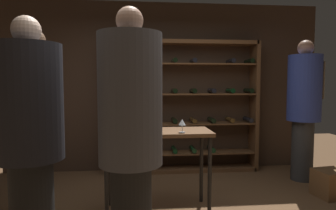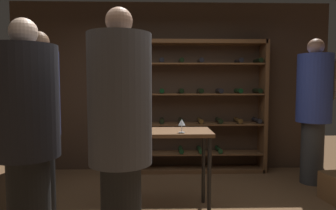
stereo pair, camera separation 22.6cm
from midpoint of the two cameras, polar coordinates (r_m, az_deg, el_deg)
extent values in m
cube|color=#3D2B1E|center=(4.96, -2.06, 3.50)|extent=(5.24, 0.10, 2.77)
cube|color=brown|center=(4.79, -12.57, -0.45)|extent=(0.06, 0.32, 2.13)
cube|color=brown|center=(5.09, 15.14, -0.23)|extent=(0.06, 0.32, 2.13)
cube|color=brown|center=(4.82, 1.74, 12.03)|extent=(2.38, 0.32, 0.06)
cube|color=brown|center=(4.98, 1.69, -12.32)|extent=(2.38, 0.32, 0.06)
cube|color=brown|center=(4.91, 1.69, -9.22)|extent=(2.30, 0.32, 0.02)
cylinder|color=black|center=(4.88, -11.26, -8.72)|extent=(0.08, 0.30, 0.08)
cylinder|color=black|center=(4.86, -7.56, -8.73)|extent=(0.08, 0.30, 0.08)
cylinder|color=black|center=(4.88, -0.14, -8.64)|extent=(0.08, 0.30, 0.08)
cylinder|color=black|center=(4.92, 3.51, -8.54)|extent=(0.08, 0.30, 0.08)
cylinder|color=black|center=(4.98, 7.10, -8.42)|extent=(0.08, 0.30, 0.08)
cube|color=brown|center=(4.82, 1.71, -3.62)|extent=(2.30, 0.32, 0.02)
cylinder|color=black|center=(4.80, -11.34, -3.08)|extent=(0.08, 0.30, 0.08)
cylinder|color=black|center=(4.78, -3.87, -3.04)|extent=(0.08, 0.30, 0.08)
cylinder|color=black|center=(4.80, -0.14, -3.00)|extent=(0.08, 0.30, 0.08)
cylinder|color=#4C3314|center=(4.84, 3.54, -2.95)|extent=(0.08, 0.30, 0.08)
cylinder|color=black|center=(4.90, 7.15, -2.89)|extent=(0.08, 0.30, 0.08)
cylinder|color=#4C3314|center=(4.98, 10.65, -2.81)|extent=(0.08, 0.30, 0.08)
cylinder|color=black|center=(5.07, 14.04, -2.74)|extent=(0.08, 0.30, 0.08)
cube|color=brown|center=(4.78, 1.72, 2.13)|extent=(2.30, 0.32, 0.02)
cylinder|color=black|center=(4.76, -11.43, 2.70)|extent=(0.08, 0.30, 0.08)
cylinder|color=black|center=(4.74, -7.67, 2.74)|extent=(0.08, 0.30, 0.08)
cylinder|color=black|center=(4.74, -3.90, 2.77)|extent=(0.08, 0.30, 0.08)
cylinder|color=black|center=(4.76, -0.14, 2.78)|extent=(0.08, 0.30, 0.08)
cylinder|color=black|center=(4.80, 3.57, 2.78)|extent=(0.08, 0.30, 0.08)
cylinder|color=black|center=(4.86, 7.20, 2.78)|extent=(0.08, 0.30, 0.08)
cylinder|color=black|center=(4.94, 10.73, 2.76)|extent=(0.08, 0.30, 0.08)
cylinder|color=black|center=(5.04, 14.14, 2.73)|extent=(0.08, 0.30, 0.08)
cube|color=brown|center=(4.79, 1.73, 7.92)|extent=(2.30, 0.32, 0.02)
cylinder|color=#4C3314|center=(4.78, -11.51, 8.51)|extent=(0.08, 0.30, 0.08)
cylinder|color=black|center=(4.75, -7.73, 8.57)|extent=(0.08, 0.30, 0.08)
cylinder|color=black|center=(4.75, -3.93, 8.60)|extent=(0.08, 0.30, 0.08)
cylinder|color=black|center=(4.77, -0.14, 8.59)|extent=(0.08, 0.30, 0.08)
cylinder|color=black|center=(4.81, 3.59, 8.54)|extent=(0.08, 0.30, 0.08)
cylinder|color=black|center=(4.95, 10.81, 8.36)|extent=(0.08, 0.30, 0.08)
cylinder|color=black|center=(5.05, 14.23, 8.22)|extent=(0.08, 0.30, 0.08)
cube|color=brown|center=(3.30, -4.01, -5.33)|extent=(1.19, 0.52, 0.04)
cylinder|color=black|center=(3.24, -13.89, -14.03)|extent=(0.04, 0.04, 0.88)
cylinder|color=black|center=(3.27, 6.07, -13.75)|extent=(0.04, 0.04, 0.88)
cylinder|color=black|center=(3.63, -12.93, -11.98)|extent=(0.04, 0.04, 0.88)
cylinder|color=black|center=(3.66, 4.70, -11.76)|extent=(0.04, 0.04, 0.88)
cylinder|color=#2F2F2F|center=(4.83, 23.37, -8.08)|extent=(0.31, 0.31, 0.89)
cylinder|color=#2D3D8C|center=(4.73, 23.69, 3.02)|extent=(0.48, 0.48, 0.97)
sphere|color=#AD7A5B|center=(4.76, 23.90, 10.09)|extent=(0.23, 0.23, 0.23)
cube|color=olive|center=(4.76, 26.64, 4.34)|extent=(0.03, 0.05, 0.54)
cylinder|color=#4C4C51|center=(2.12, -10.35, 1.03)|extent=(0.46, 0.46, 0.93)
sphere|color=#AD7A5B|center=(2.16, -10.55, 15.84)|extent=(0.19, 0.19, 0.19)
cylinder|color=black|center=(2.59, -27.68, 0.49)|extent=(0.52, 0.52, 0.91)
sphere|color=beige|center=(2.62, -28.10, 12.71)|extent=(0.22, 0.22, 0.22)
cube|color=maroon|center=(2.75, -23.33, 3.09)|extent=(0.05, 0.03, 0.51)
cylinder|color=black|center=(3.63, -25.44, -12.42)|extent=(0.27, 0.27, 0.86)
cylinder|color=#2D3D8C|center=(3.49, -25.90, 1.89)|extent=(0.41, 0.41, 0.93)
sphere|color=brown|center=(3.52, -26.20, 11.20)|extent=(0.23, 0.23, 0.23)
cube|color=brown|center=(4.39, 28.29, -13.20)|extent=(0.52, 0.40, 0.34)
cylinder|color=black|center=(3.34, -7.18, -3.12)|extent=(0.07, 0.07, 0.21)
cone|color=black|center=(3.32, -7.19, -1.16)|extent=(0.07, 0.07, 0.03)
cylinder|color=black|center=(3.32, -7.20, -0.30)|extent=(0.03, 0.03, 0.08)
cylinder|color=black|center=(3.31, -7.21, 0.52)|extent=(0.03, 0.03, 0.02)
cylinder|color=silver|center=(3.34, -7.18, -3.30)|extent=(0.07, 0.07, 0.08)
cylinder|color=black|center=(3.47, -7.13, -2.51)|extent=(0.08, 0.08, 0.24)
cone|color=black|center=(3.46, -7.15, -0.31)|extent=(0.08, 0.08, 0.03)
cylinder|color=black|center=(3.46, -7.16, 0.62)|extent=(0.03, 0.03, 0.09)
cylinder|color=black|center=(3.45, -7.17, 1.52)|extent=(0.03, 0.03, 0.02)
cylinder|color=silver|center=(3.47, -7.13, -2.71)|extent=(0.09, 0.09, 0.09)
cylinder|color=silver|center=(3.47, -11.90, -4.56)|extent=(0.07, 0.07, 0.00)
cylinder|color=silver|center=(3.47, -11.91, -3.83)|extent=(0.01, 0.01, 0.09)
cone|color=silver|center=(3.46, -11.93, -2.55)|extent=(0.08, 0.08, 0.07)
cylinder|color=#590A14|center=(3.46, -11.93, -2.80)|extent=(0.04, 0.04, 0.02)
cylinder|color=silver|center=(3.17, 0.72, -5.30)|extent=(0.07, 0.07, 0.00)
cylinder|color=silver|center=(3.16, 0.72, -4.60)|extent=(0.01, 0.01, 0.07)
cone|color=silver|center=(3.15, 0.72, -3.34)|extent=(0.08, 0.08, 0.07)
cylinder|color=#590A14|center=(3.16, 0.72, -3.60)|extent=(0.04, 0.04, 0.02)
camera|label=1|loc=(0.11, -92.02, -0.15)|focal=31.45mm
camera|label=2|loc=(0.11, 87.98, 0.15)|focal=31.45mm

